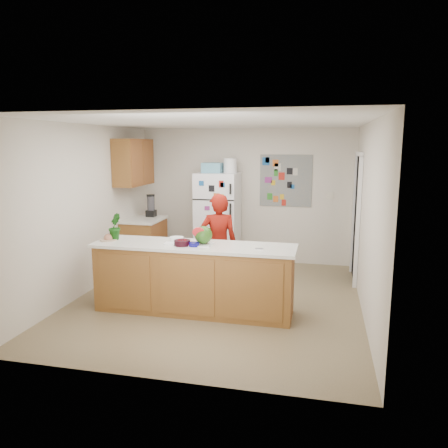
% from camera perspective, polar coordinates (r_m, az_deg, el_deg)
% --- Properties ---
extents(floor, '(4.00, 4.50, 0.02)m').
position_cam_1_polar(floor, '(6.40, -0.85, -9.90)').
color(floor, brown).
rests_on(floor, ground).
extents(wall_back, '(4.00, 0.02, 2.50)m').
position_cam_1_polar(wall_back, '(8.28, 2.84, 3.70)').
color(wall_back, beige).
rests_on(wall_back, ground).
extents(wall_left, '(0.02, 4.50, 2.50)m').
position_cam_1_polar(wall_left, '(6.84, -17.48, 1.84)').
color(wall_left, beige).
rests_on(wall_left, ground).
extents(wall_right, '(0.02, 4.50, 2.50)m').
position_cam_1_polar(wall_right, '(5.94, 18.30, 0.56)').
color(wall_right, beige).
rests_on(wall_right, ground).
extents(ceiling, '(4.00, 4.50, 0.02)m').
position_cam_1_polar(ceiling, '(6.02, -0.92, 13.24)').
color(ceiling, white).
rests_on(ceiling, wall_back).
extents(doorway, '(0.03, 0.85, 2.04)m').
position_cam_1_polar(doorway, '(7.40, 17.00, 0.67)').
color(doorway, black).
rests_on(doorway, ground).
extents(peninsula_base, '(2.60, 0.62, 0.88)m').
position_cam_1_polar(peninsula_base, '(5.85, -3.95, -7.24)').
color(peninsula_base, brown).
rests_on(peninsula_base, floor).
extents(peninsula_top, '(2.68, 0.70, 0.04)m').
position_cam_1_polar(peninsula_top, '(5.73, -4.01, -2.85)').
color(peninsula_top, silver).
rests_on(peninsula_top, peninsula_base).
extents(side_counter_base, '(0.60, 0.80, 0.86)m').
position_cam_1_polar(side_counter_base, '(8.03, -10.35, -2.60)').
color(side_counter_base, brown).
rests_on(side_counter_base, floor).
extents(side_counter_top, '(0.64, 0.84, 0.04)m').
position_cam_1_polar(side_counter_top, '(7.94, -10.45, 0.57)').
color(side_counter_top, silver).
rests_on(side_counter_top, side_counter_base).
extents(upper_cabinets, '(0.35, 1.00, 0.80)m').
position_cam_1_polar(upper_cabinets, '(7.85, -11.72, 7.90)').
color(upper_cabinets, brown).
rests_on(upper_cabinets, wall_left).
extents(refrigerator, '(0.75, 0.70, 1.70)m').
position_cam_1_polar(refrigerator, '(8.06, -0.82, 0.66)').
color(refrigerator, silver).
rests_on(refrigerator, floor).
extents(fridge_top_bin, '(0.35, 0.28, 0.18)m').
position_cam_1_polar(fridge_top_bin, '(7.98, -1.54, 7.35)').
color(fridge_top_bin, '#5999B2').
rests_on(fridge_top_bin, refrigerator).
extents(photo_collage, '(0.95, 0.01, 0.95)m').
position_cam_1_polar(photo_collage, '(8.13, 8.06, 5.62)').
color(photo_collage, slate).
rests_on(photo_collage, wall_back).
extents(person, '(0.62, 0.48, 1.51)m').
position_cam_1_polar(person, '(6.44, -0.72, -2.68)').
color(person, maroon).
rests_on(person, floor).
extents(blender_appliance, '(0.14, 0.14, 0.38)m').
position_cam_1_polar(blender_appliance, '(8.11, -9.52, 2.30)').
color(blender_appliance, black).
rests_on(blender_appliance, side_counter_top).
extents(cutting_board, '(0.36, 0.27, 0.01)m').
position_cam_1_polar(cutting_board, '(5.70, -3.34, -2.65)').
color(cutting_board, white).
rests_on(cutting_board, peninsula_top).
extents(watermelon, '(0.23, 0.23, 0.23)m').
position_cam_1_polar(watermelon, '(5.67, -2.72, -1.44)').
color(watermelon, '#2A5411').
rests_on(watermelon, cutting_board).
extents(watermelon_slice, '(0.15, 0.15, 0.02)m').
position_cam_1_polar(watermelon_slice, '(5.67, -4.35, -2.55)').
color(watermelon_slice, '#DA345F').
rests_on(watermelon_slice, cutting_board).
extents(cherry_bowl, '(0.24, 0.24, 0.07)m').
position_cam_1_polar(cherry_bowl, '(5.66, -5.48, -2.46)').
color(cherry_bowl, black).
rests_on(cherry_bowl, peninsula_top).
extents(white_bowl, '(0.23, 0.23, 0.06)m').
position_cam_1_polar(white_bowl, '(5.90, -6.20, -2.00)').
color(white_bowl, white).
rests_on(white_bowl, peninsula_top).
extents(cobalt_bowl, '(0.15, 0.15, 0.05)m').
position_cam_1_polar(cobalt_bowl, '(5.61, -3.93, -2.67)').
color(cobalt_bowl, '#0D0A64').
rests_on(cobalt_bowl, peninsula_top).
extents(plate, '(0.24, 0.24, 0.02)m').
position_cam_1_polar(plate, '(6.15, -14.86, -2.00)').
color(plate, '#BAA692').
rests_on(plate, peninsula_top).
extents(paper_towel, '(0.18, 0.16, 0.02)m').
position_cam_1_polar(paper_towel, '(5.76, -6.95, -2.54)').
color(paper_towel, white).
rests_on(paper_towel, peninsula_top).
extents(keys, '(0.10, 0.05, 0.01)m').
position_cam_1_polar(keys, '(5.46, 4.61, -3.24)').
color(keys, gray).
rests_on(keys, peninsula_top).
extents(potted_plant, '(0.23, 0.25, 0.36)m').
position_cam_1_polar(potted_plant, '(6.16, -14.12, -0.32)').
color(potted_plant, '#104611').
rests_on(potted_plant, peninsula_top).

